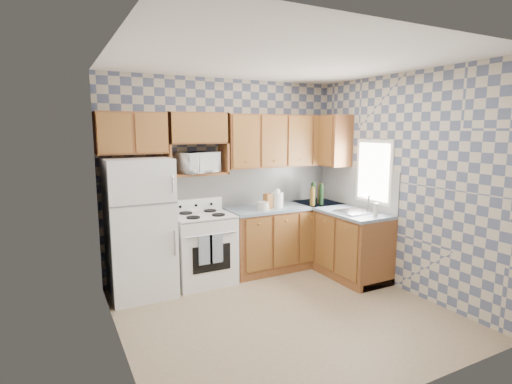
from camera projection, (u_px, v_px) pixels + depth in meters
The scene contains 30 objects.
floor at pixel (283, 313), 4.43m from camera, with size 3.40×3.40×0.00m, color #837250.
back_wall at pixel (225, 177), 5.62m from camera, with size 3.40×0.02×2.70m, color slate.
right_wall at pixel (400, 183), 5.00m from camera, with size 0.02×3.20×2.70m, color slate.
backsplash_back at pixel (251, 186), 5.82m from camera, with size 2.60×0.01×0.56m, color silver.
backsplash_right at pixel (356, 187), 5.72m from camera, with size 0.01×1.60×0.56m, color silver.
refrigerator at pixel (140, 228), 4.81m from camera, with size 0.75×0.70×1.68m, color white.
stove_body at pixel (203, 249), 5.26m from camera, with size 0.76×0.65×0.90m, color white.
cooktop at pixel (202, 215), 5.19m from camera, with size 0.76×0.65×0.03m, color silver.
backguard at pixel (195, 205), 5.42m from camera, with size 0.76×0.08×0.17m, color white.
dish_towel_left at pixel (206, 250), 4.91m from camera, with size 0.17×0.03×0.37m, color navy.
dish_towel_right at pixel (216, 248), 4.97m from camera, with size 0.17×0.03×0.37m, color navy.
base_cabinets_back at pixel (285, 237), 5.88m from camera, with size 1.75×0.60×0.88m, color brown.
base_cabinets_right at pixel (338, 241), 5.70m from camera, with size 0.60×1.60×0.88m, color brown.
countertop_back at pixel (286, 207), 5.80m from camera, with size 1.77×0.63×0.04m, color slate.
countertop_right at pixel (339, 209), 5.63m from camera, with size 0.63×1.60×0.04m, color slate.
upper_cabinets_back at pixel (282, 141), 5.78m from camera, with size 1.75×0.33×0.74m, color brown.
upper_cabinets_fridge at pixel (131, 133), 4.79m from camera, with size 0.82×0.33×0.50m, color brown.
upper_cabinets_right at pixel (329, 140), 5.94m from camera, with size 0.33×0.70×0.74m, color brown.
microwave_shelf at pixel (197, 174), 5.25m from camera, with size 0.80×0.33×0.03m, color brown.
microwave at pixel (198, 162), 5.19m from camera, with size 0.50×0.34×0.27m, color white.
sink at pixel (356, 212), 5.32m from camera, with size 0.48×0.40×0.03m, color #B7B7BC.
window at pixel (374, 172), 5.37m from camera, with size 0.02×0.66×0.86m, color white.
bottle_0 at pixel (313, 194), 5.84m from camera, with size 0.07×0.07×0.32m, color black.
bottle_1 at pixel (321, 195), 5.83m from camera, with size 0.07×0.07×0.30m, color black.
bottle_2 at pixel (320, 194), 5.95m from camera, with size 0.07×0.07×0.28m, color brown.
bottle_3 at pixel (312, 197), 5.74m from camera, with size 0.07×0.07×0.26m, color brown.
knife_block at pixel (268, 201), 5.54m from camera, with size 0.10×0.10×0.21m, color brown.
electric_kettle at pixel (277, 200), 5.64m from camera, with size 0.17×0.17×0.21m, color white.
food_containers at pixel (263, 206), 5.46m from camera, with size 0.17×0.17×0.12m, color beige, non-canonical shape.
soap_bottle at pixel (376, 210), 5.06m from camera, with size 0.06×0.06×0.17m, color beige.
Camera 1 is at (-2.19, -3.56, 2.01)m, focal length 28.00 mm.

